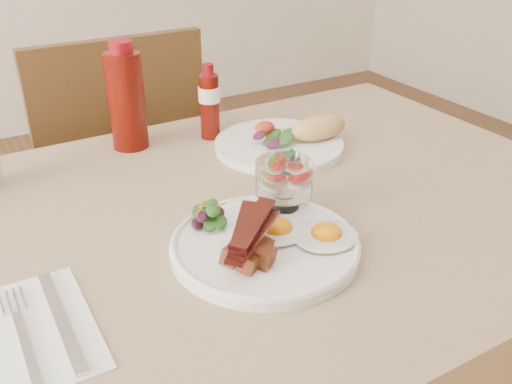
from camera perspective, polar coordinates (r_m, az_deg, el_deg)
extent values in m
cylinder|color=brown|center=(1.69, 9.62, -3.29)|extent=(0.06, 0.06, 0.71)
cube|color=brown|center=(0.95, -2.60, -3.46)|extent=(1.30, 0.85, 0.04)
cube|color=tan|center=(0.94, -2.63, -2.37)|extent=(1.33, 0.88, 0.00)
cylinder|color=brown|center=(1.64, -17.52, -10.94)|extent=(0.04, 0.04, 0.45)
cylinder|color=brown|center=(1.72, -5.89, -7.53)|extent=(0.04, 0.04, 0.45)
cylinder|color=brown|center=(1.94, -20.22, -4.87)|extent=(0.04, 0.04, 0.45)
cylinder|color=brown|center=(2.01, -10.26, -2.25)|extent=(0.04, 0.04, 0.45)
cube|color=brown|center=(1.70, -14.40, 0.54)|extent=(0.42, 0.42, 0.03)
cube|color=brown|center=(1.42, -13.09, 5.69)|extent=(0.42, 0.03, 0.46)
cylinder|color=white|center=(0.84, 0.89, -5.46)|extent=(0.28, 0.28, 0.02)
ellipsoid|color=silver|center=(0.85, 7.02, -4.41)|extent=(0.11, 0.10, 0.01)
ellipsoid|color=orange|center=(0.85, 7.05, -4.06)|extent=(0.05, 0.05, 0.03)
ellipsoid|color=silver|center=(0.86, 2.13, -3.85)|extent=(0.11, 0.10, 0.01)
ellipsoid|color=orange|center=(0.85, 2.14, -3.49)|extent=(0.05, 0.05, 0.03)
cube|color=brown|center=(0.80, -1.44, -5.99)|extent=(0.03, 0.03, 0.03)
cube|color=brown|center=(0.80, 0.46, -5.64)|extent=(0.03, 0.03, 0.03)
cube|color=brown|center=(0.78, -0.72, -7.14)|extent=(0.03, 0.03, 0.02)
cube|color=brown|center=(0.82, -0.35, -4.85)|extent=(0.03, 0.03, 0.03)
cube|color=brown|center=(0.79, 0.77, -6.47)|extent=(0.03, 0.03, 0.03)
cube|color=brown|center=(0.79, -2.50, -6.44)|extent=(0.03, 0.03, 0.02)
cube|color=brown|center=(0.79, -0.40, -4.47)|extent=(0.03, 0.03, 0.03)
cube|color=brown|center=(0.78, -0.68, -5.19)|extent=(0.03, 0.03, 0.02)
cube|color=#51150D|center=(0.79, -0.92, -4.52)|extent=(0.10, 0.10, 0.01)
cube|color=#51150D|center=(0.78, -0.10, -4.14)|extent=(0.11, 0.09, 0.01)
cube|color=#51150D|center=(0.78, -1.16, -3.52)|extent=(0.09, 0.11, 0.01)
cube|color=#51150D|center=(0.78, -0.29, -3.10)|extent=(0.11, 0.10, 0.01)
ellipsoid|color=#1A5216|center=(0.88, -4.67, -3.21)|extent=(0.04, 0.04, 0.01)
ellipsoid|color=#1A5216|center=(0.89, -4.42, -2.42)|extent=(0.04, 0.03, 0.01)
ellipsoid|color=#3A1224|center=(0.87, -5.84, -3.12)|extent=(0.03, 0.03, 0.01)
ellipsoid|color=#1A5216|center=(0.87, -3.65, -3.01)|extent=(0.04, 0.04, 0.01)
ellipsoid|color=#1A5216|center=(0.86, -4.55, -3.11)|extent=(0.04, 0.03, 0.01)
ellipsoid|color=#3A1224|center=(0.88, -3.75, -2.06)|extent=(0.03, 0.03, 0.01)
ellipsoid|color=#1A5216|center=(0.88, -5.75, -1.95)|extent=(0.04, 0.03, 0.01)
ellipsoid|color=#1A5216|center=(0.88, -4.96, -1.47)|extent=(0.03, 0.03, 0.01)
ellipsoid|color=#3A1224|center=(0.85, -5.44, -2.48)|extent=(0.03, 0.03, 0.01)
ellipsoid|color=#1A5216|center=(0.86, -4.30, -1.82)|extent=(0.04, 0.03, 0.01)
ellipsoid|color=#1A5216|center=(0.87, -4.37, -1.24)|extent=(0.03, 0.03, 0.01)
cylinder|color=#D85216|center=(0.87, -4.68, -1.42)|extent=(0.03, 0.02, 0.01)
cylinder|color=#D85216|center=(0.86, -5.50, -1.63)|extent=(0.03, 0.03, 0.01)
cylinder|color=#D85216|center=(0.87, -4.00, -1.45)|extent=(0.03, 0.00, 0.01)
cylinder|color=white|center=(0.93, 2.77, -1.13)|extent=(0.05, 0.05, 0.01)
cylinder|color=white|center=(0.92, 2.79, -0.44)|extent=(0.02, 0.02, 0.02)
cylinder|color=white|center=(0.91, 2.84, 1.45)|extent=(0.09, 0.09, 0.05)
cylinder|color=#FFE7B4|center=(0.91, 1.86, 0.90)|extent=(0.03, 0.03, 0.01)
cylinder|color=#FFE7B4|center=(0.91, 3.84, 1.13)|extent=(0.03, 0.03, 0.01)
cylinder|color=#FFE7B4|center=(0.92, 2.42, 1.79)|extent=(0.03, 0.03, 0.01)
cylinder|color=#8CB838|center=(0.90, 1.87, 2.48)|extent=(0.04, 0.04, 0.01)
cone|color=red|center=(0.89, 3.92, 2.44)|extent=(0.03, 0.03, 0.03)
cone|color=red|center=(0.88, 2.18, 2.49)|extent=(0.03, 0.03, 0.03)
cone|color=red|center=(0.91, 2.64, 3.44)|extent=(0.03, 0.03, 0.03)
ellipsoid|color=#2B7933|center=(0.89, 3.14, 3.71)|extent=(0.02, 0.01, 0.00)
ellipsoid|color=#2B7933|center=(0.90, 3.54, 3.98)|extent=(0.02, 0.01, 0.00)
cylinder|color=white|center=(1.17, 2.31, 4.70)|extent=(0.26, 0.26, 0.02)
ellipsoid|color=#1A5216|center=(1.16, 1.55, 5.05)|extent=(0.04, 0.03, 0.01)
ellipsoid|color=#1A5216|center=(1.19, 1.77, 5.83)|extent=(0.04, 0.03, 0.01)
ellipsoid|color=#3A1224|center=(1.14, 1.75, 4.89)|extent=(0.04, 0.03, 0.01)
ellipsoid|color=#1A5216|center=(1.14, 2.95, 5.27)|extent=(0.04, 0.03, 0.01)
ellipsoid|color=#1A5216|center=(1.17, 3.13, 5.89)|extent=(0.04, 0.03, 0.01)
ellipsoid|color=#3A1224|center=(1.15, 0.34, 5.67)|extent=(0.03, 0.03, 0.01)
ellipsoid|color=red|center=(1.19, 0.86, 6.23)|extent=(0.04, 0.04, 0.03)
ellipsoid|color=tan|center=(1.18, 6.28, 6.52)|extent=(0.14, 0.08, 0.05)
cylinder|color=#4F0A04|center=(1.18, -12.81, 8.84)|extent=(0.08, 0.08, 0.20)
cylinder|color=maroon|center=(1.15, -13.40, 13.95)|extent=(0.05, 0.05, 0.02)
cylinder|color=#4F0A04|center=(1.21, -4.66, 8.47)|extent=(0.04, 0.04, 0.14)
cylinder|color=white|center=(1.20, -4.71, 9.74)|extent=(0.05, 0.05, 0.03)
cylinder|color=maroon|center=(1.19, -4.81, 12.08)|extent=(0.02, 0.02, 0.02)
cube|color=white|center=(0.76, -20.67, -12.61)|extent=(0.12, 0.22, 0.00)
cube|color=silver|center=(0.76, -18.93, -11.90)|extent=(0.02, 0.21, 0.00)
cube|color=silver|center=(0.73, -21.93, -14.32)|extent=(0.01, 0.14, 0.00)
cube|color=silver|center=(0.81, -24.07, -10.21)|extent=(0.00, 0.05, 0.00)
cube|color=silver|center=(0.81, -23.46, -10.06)|extent=(0.00, 0.05, 0.00)
cube|color=silver|center=(0.81, -22.85, -9.91)|extent=(0.00, 0.05, 0.00)
cube|color=silver|center=(0.81, -22.24, -9.76)|extent=(0.00, 0.05, 0.00)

